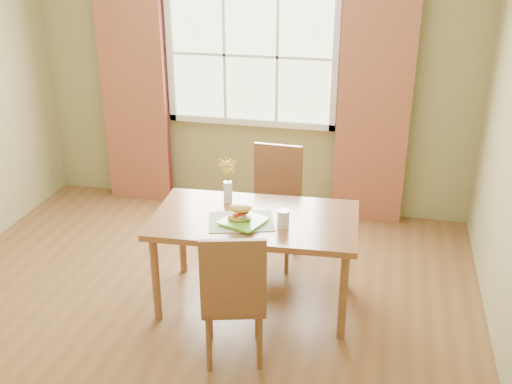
{
  "coord_description": "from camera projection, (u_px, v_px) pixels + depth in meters",
  "views": [
    {
      "loc": [
        1.27,
        -3.53,
        2.57
      ],
      "look_at": [
        0.44,
        0.13,
        0.92
      ],
      "focal_mm": 42.0,
      "sensor_mm": 36.0,
      "label": 1
    }
  ],
  "objects": [
    {
      "name": "flower_vase",
      "position": [
        228.0,
        177.0,
        4.38
      ],
      "size": [
        0.14,
        0.14,
        0.34
      ],
      "color": "silver",
      "rests_on": "dining_table"
    },
    {
      "name": "window",
      "position": [
        251.0,
        56.0,
        5.51
      ],
      "size": [
        1.62,
        0.06,
        1.32
      ],
      "color": "beige",
      "rests_on": "room"
    },
    {
      "name": "water_glass",
      "position": [
        283.0,
        219.0,
        4.06
      ],
      "size": [
        0.08,
        0.08,
        0.12
      ],
      "color": "silver",
      "rests_on": "dining_table"
    },
    {
      "name": "dining_table",
      "position": [
        255.0,
        226.0,
        4.26
      ],
      "size": [
        1.49,
        0.89,
        0.7
      ],
      "rotation": [
        0.0,
        0.0,
        0.06
      ],
      "color": "brown",
      "rests_on": "room"
    },
    {
      "name": "croissant_sandwich",
      "position": [
        240.0,
        213.0,
        4.11
      ],
      "size": [
        0.19,
        0.14,
        0.12
      ],
      "rotation": [
        0.0,
        0.0,
        0.18
      ],
      "color": "#E3B04D",
      "rests_on": "plate"
    },
    {
      "name": "plate",
      "position": [
        243.0,
        222.0,
        4.13
      ],
      "size": [
        0.35,
        0.35,
        0.01
      ],
      "primitive_type": "cube",
      "rotation": [
        0.0,
        0.0,
        -0.36
      ],
      "color": "#5EBA2E",
      "rests_on": "placemat"
    },
    {
      "name": "room",
      "position": [
        185.0,
        133.0,
        3.9
      ],
      "size": [
        4.24,
        3.84,
        2.74
      ],
      "color": "brown",
      "rests_on": "ground"
    },
    {
      "name": "chair_near",
      "position": [
        233.0,
        293.0,
        3.67
      ],
      "size": [
        0.48,
        0.48,
        0.95
      ],
      "rotation": [
        0.0,
        0.0,
        0.27
      ],
      "color": "brown",
      "rests_on": "room"
    },
    {
      "name": "curtain_left",
      "position": [
        134.0,
        94.0,
        5.82
      ],
      "size": [
        0.65,
        0.08,
        2.2
      ],
      "primitive_type": "cube",
      "color": "maroon",
      "rests_on": "room"
    },
    {
      "name": "chair_far",
      "position": [
        275.0,
        199.0,
        4.93
      ],
      "size": [
        0.42,
        0.42,
        0.97
      ],
      "rotation": [
        0.0,
        0.0,
        -0.04
      ],
      "color": "brown",
      "rests_on": "room"
    },
    {
      "name": "curtain_right",
      "position": [
        374.0,
        108.0,
        5.35
      ],
      "size": [
        0.65,
        0.08,
        2.2
      ],
      "primitive_type": "cube",
      "color": "maroon",
      "rests_on": "room"
    },
    {
      "name": "placemat",
      "position": [
        241.0,
        221.0,
        4.16
      ],
      "size": [
        0.53,
        0.44,
        0.01
      ],
      "primitive_type": "cube",
      "rotation": [
        0.0,
        0.0,
        0.29
      ],
      "color": "beige",
      "rests_on": "dining_table"
    }
  ]
}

